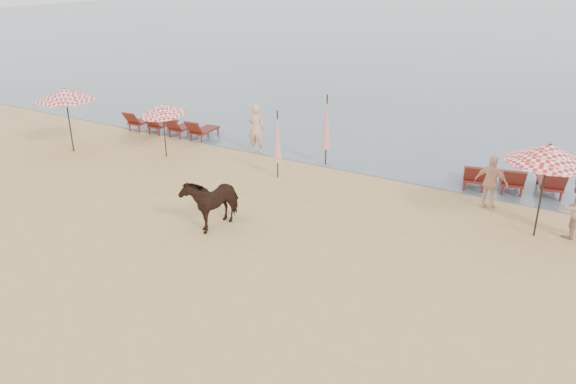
# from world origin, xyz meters

# --- Properties ---
(ground) EXTENTS (120.00, 120.00, 0.00)m
(ground) POSITION_xyz_m (0.00, 0.00, 0.00)
(ground) COLOR tan
(ground) RESTS_ON ground
(sea) EXTENTS (160.00, 140.00, 0.06)m
(sea) POSITION_xyz_m (0.00, 80.00, 0.00)
(sea) COLOR #51606B
(sea) RESTS_ON ground
(lounger_cluster_left) EXTENTS (4.01, 1.92, 0.62)m
(lounger_cluster_left) POSITION_xyz_m (-9.01, 10.32, 0.43)
(lounger_cluster_left) COLOR #5E1D16
(lounger_cluster_left) RESTS_ON ground
(lounger_cluster_right) EXTENTS (3.30, 2.38, 0.66)m
(lounger_cluster_right) POSITION_xyz_m (4.83, 10.95, 0.45)
(lounger_cluster_right) COLOR #5E1D16
(lounger_cluster_right) RESTS_ON ground
(umbrella_open_left_a) EXTENTS (2.20, 2.20, 2.50)m
(umbrella_open_left_a) POSITION_xyz_m (-10.73, 6.64, 2.25)
(umbrella_open_left_a) COLOR black
(umbrella_open_left_a) RESTS_ON ground
(umbrella_open_left_b) EXTENTS (1.66, 1.70, 2.12)m
(umbrella_open_left_b) POSITION_xyz_m (-7.18, 8.02, 1.84)
(umbrella_open_left_b) COLOR black
(umbrella_open_left_b) RESTS_ON ground
(umbrella_open_right) EXTENTS (2.14, 2.14, 2.61)m
(umbrella_open_right) POSITION_xyz_m (5.98, 8.03, 2.35)
(umbrella_open_right) COLOR black
(umbrella_open_right) RESTS_ON ground
(umbrella_closed_left) EXTENTS (0.29, 0.29, 2.35)m
(umbrella_closed_left) POSITION_xyz_m (-2.33, 8.27, 1.45)
(umbrella_closed_left) COLOR black
(umbrella_closed_left) RESTS_ON ground
(umbrella_closed_right) EXTENTS (0.32, 0.32, 2.60)m
(umbrella_closed_right) POSITION_xyz_m (-1.49, 10.23, 1.60)
(umbrella_closed_right) COLOR black
(umbrella_closed_right) RESTS_ON ground
(cow) EXTENTS (0.94, 1.83, 1.50)m
(cow) POSITION_xyz_m (-1.96, 4.14, 0.75)
(cow) COLOR black
(cow) RESTS_ON ground
(beachgoer_left) EXTENTS (0.79, 0.61, 1.93)m
(beachgoer_left) POSITION_xyz_m (-4.43, 10.13, 0.97)
(beachgoer_left) COLOR #D9A487
(beachgoer_left) RESTS_ON ground
(beachgoer_right_a) EXTENTS (1.03, 1.03, 1.68)m
(beachgoer_right_a) POSITION_xyz_m (6.81, 8.43, 0.84)
(beachgoer_right_a) COLOR tan
(beachgoer_right_a) RESTS_ON ground
(beachgoer_right_b) EXTENTS (1.01, 0.51, 1.67)m
(beachgoer_right_b) POSITION_xyz_m (4.49, 9.24, 0.83)
(beachgoer_right_b) COLOR #E0B28C
(beachgoer_right_b) RESTS_ON ground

